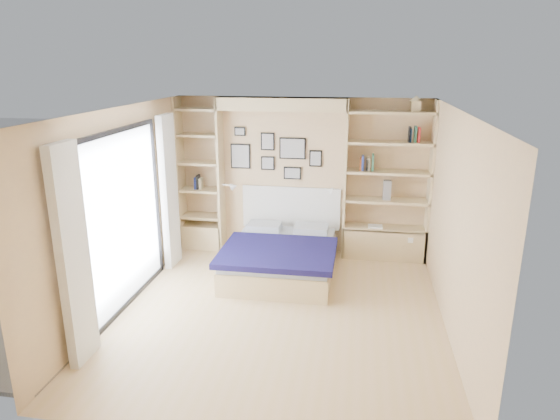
# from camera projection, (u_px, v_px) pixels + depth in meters

# --- Properties ---
(ground) EXTENTS (4.50, 4.50, 0.00)m
(ground) POSITION_uv_depth(u_px,v_px,m) (280.00, 312.00, 6.25)
(ground) COLOR tan
(ground) RESTS_ON ground
(room_shell) EXTENTS (4.50, 4.50, 4.50)m
(room_shell) POSITION_uv_depth(u_px,v_px,m) (270.00, 197.00, 7.44)
(room_shell) COLOR tan
(room_shell) RESTS_ON ground
(bed) EXTENTS (1.60, 2.00, 1.07)m
(bed) POSITION_uv_depth(u_px,v_px,m) (282.00, 256.00, 7.37)
(bed) COLOR #CEB281
(bed) RESTS_ON ground
(photo_gallery) EXTENTS (1.48, 0.02, 0.82)m
(photo_gallery) POSITION_uv_depth(u_px,v_px,m) (274.00, 154.00, 7.97)
(photo_gallery) COLOR black
(photo_gallery) RESTS_ON ground
(reading_lamps) EXTENTS (1.92, 0.12, 0.15)m
(reading_lamps) POSITION_uv_depth(u_px,v_px,m) (281.00, 188.00, 7.88)
(reading_lamps) COLOR silver
(reading_lamps) RESTS_ON ground
(shelf_decor) EXTENTS (3.51, 0.23, 2.03)m
(shelf_decor) POSITION_uv_depth(u_px,v_px,m) (370.00, 154.00, 7.57)
(shelf_decor) COLOR #9D4418
(shelf_decor) RESTS_ON ground
(deck) EXTENTS (3.20, 4.00, 0.05)m
(deck) POSITION_uv_depth(u_px,v_px,m) (19.00, 292.00, 6.80)
(deck) COLOR #746755
(deck) RESTS_ON ground
(deck_chair) EXTENTS (0.70, 0.96, 0.87)m
(deck_chair) POSITION_uv_depth(u_px,v_px,m) (81.00, 254.00, 7.03)
(deck_chair) COLOR tan
(deck_chair) RESTS_ON ground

